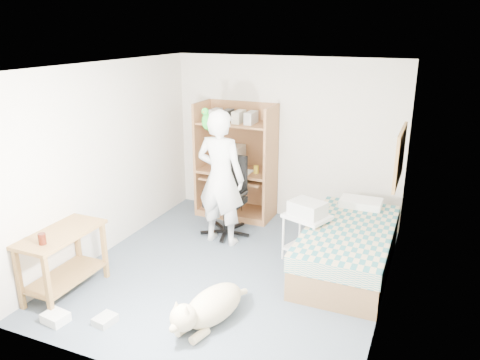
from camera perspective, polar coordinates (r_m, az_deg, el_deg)
The scene contains 21 objects.
floor at distance 5.97m, azimuth -0.87°, elevation -10.96°, with size 4.00×4.00×0.00m, color #4A5764.
wall_back at distance 7.27m, azimuth 5.53°, elevation 4.96°, with size 3.60×0.02×2.50m, color beige.
wall_right at distance 5.04m, azimuth 18.10°, elevation -1.93°, with size 0.02×4.00×2.50m, color beige.
wall_left at distance 6.39m, azimuth -15.86°, elevation 2.46°, with size 0.02×4.00×2.50m, color beige.
ceiling at distance 5.22m, azimuth -1.00°, elevation 13.73°, with size 3.60×4.00×0.02m, color white.
computer_hutch at distance 7.38m, azimuth -0.38°, elevation 1.80°, with size 1.20×0.63×1.80m.
bed at distance 6.03m, azimuth 13.05°, elevation -8.04°, with size 1.02×2.02×0.66m.
side_desk at distance 5.66m, azimuth -20.78°, elevation -8.34°, with size 0.50×1.00×0.75m.
corkboard at distance 5.85m, azimuth 18.93°, elevation 2.78°, with size 0.04×0.94×0.66m.
office_chair at distance 6.84m, azimuth -1.55°, elevation -3.26°, with size 0.64×0.64×1.14m.
person at distance 6.37m, azimuth -2.38°, elevation 0.24°, with size 0.69×0.45×1.89m, color white.
parrot at distance 6.27m, azimuth -4.08°, elevation 7.32°, with size 0.14×0.24×0.38m.
dog at distance 4.94m, azimuth -3.76°, elevation -15.17°, with size 0.56×1.15×0.44m.
printer_cart at distance 6.09m, azimuth 8.10°, elevation -6.10°, with size 0.64×0.58×0.63m.
printer at distance 5.97m, azimuth 8.23°, elevation -3.44°, with size 0.42×0.32×0.18m, color beige.
crt_monitor at distance 7.40m, azimuth -1.16°, elevation 2.85°, with size 0.38×0.40×0.36m.
keyboard at distance 7.29m, azimuth -0.85°, elevation 0.34°, with size 0.45×0.16×0.03m, color beige.
pencil_cup at distance 7.17m, azimuth 1.98°, elevation 1.29°, with size 0.08×0.08×0.12m, color gold.
drink_glass at distance 5.31m, azimuth -22.98°, elevation -6.63°, with size 0.08×0.08×0.12m, color #3D1309.
floor_box_a at distance 5.38m, azimuth -21.57°, elevation -15.34°, with size 0.25×0.20×0.10m, color white.
floor_box_b at distance 5.20m, azimuth -16.12°, elevation -16.07°, with size 0.18×0.22×0.08m, color #B0B0AB.
Camera 1 is at (2.13, -4.75, 2.91)m, focal length 35.00 mm.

